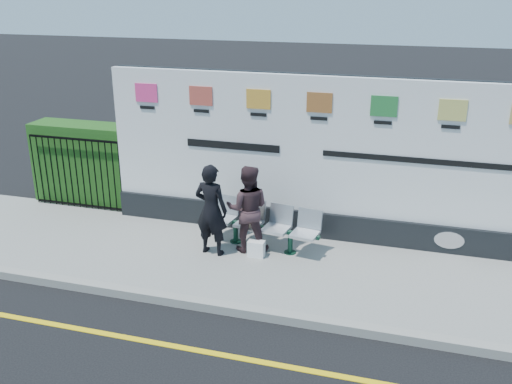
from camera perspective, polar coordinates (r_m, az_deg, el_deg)
ground at (r=7.85m, az=-3.26°, el=-16.00°), size 80.00×80.00×0.00m
pavement at (r=9.85m, az=1.56°, el=-7.42°), size 14.00×3.00×0.12m
kerb at (r=8.60m, az=-1.03°, el=-11.84°), size 14.00×0.18×0.14m
yellow_line at (r=7.85m, az=-3.26°, el=-15.98°), size 14.00×0.10×0.01m
billboard at (r=10.44m, az=6.17°, el=2.23°), size 8.00×0.30×3.00m
hedge at (r=12.80m, az=-16.48°, el=2.81°), size 2.35×0.70×1.70m
railing at (r=12.47m, az=-17.52°, el=1.85°), size 2.05×0.06×1.54m
bench at (r=10.28m, az=0.64°, el=-4.43°), size 2.11×0.84×0.44m
woman_left at (r=9.87m, az=-4.51°, el=-1.78°), size 0.64×0.47×1.64m
woman_right at (r=9.97m, az=-0.84°, el=-1.69°), size 0.87×0.74×1.58m
handbag_brown at (r=10.24m, az=-0.72°, el=-2.46°), size 0.30×0.15×0.23m
carrier_bag_white at (r=9.99m, az=0.03°, el=-5.69°), size 0.29×0.17×0.29m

